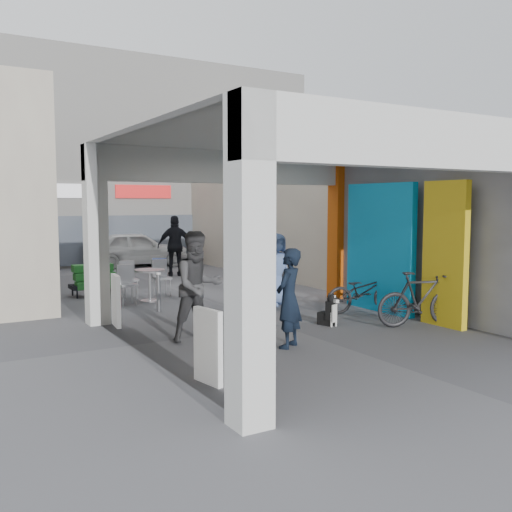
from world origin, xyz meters
TOP-DOWN VIEW (x-y plane):
  - ground at (0.00, 0.00)m, footprint 90.00×90.00m
  - arcade_canopy at (0.54, -0.82)m, footprint 6.40×6.45m
  - far_building at (-0.00, 13.99)m, footprint 18.00×4.08m
  - plaza_bldg_right at (4.50, 7.50)m, footprint 2.00×9.00m
  - bollard_left at (-1.52, 2.57)m, footprint 0.09×0.09m
  - bollard_center at (0.08, 2.35)m, footprint 0.09×0.09m
  - bollard_right at (1.48, 2.27)m, footprint 0.09×0.09m
  - advert_board_near at (-2.75, -2.47)m, footprint 0.18×0.56m
  - advert_board_far at (-2.75, 1.61)m, footprint 0.15×0.56m
  - cafe_set at (-1.33, 4.27)m, footprint 1.53×1.24m
  - produce_stand at (-2.14, 5.49)m, footprint 1.20×0.65m
  - crate_stack at (0.75, 8.43)m, footprint 0.55×0.49m
  - border_collie at (0.84, -0.45)m, footprint 0.24×0.47m
  - man_with_dog at (-0.78, -1.43)m, footprint 0.72×0.66m
  - man_back_turned at (-1.88, -0.28)m, footprint 0.94×0.74m
  - man_elderly at (1.13, 1.96)m, footprint 0.91×0.68m
  - man_crates at (1.18, 8.09)m, footprint 1.25×0.84m
  - bicycle_front at (2.30, 0.28)m, footprint 1.82×0.88m
  - bicycle_rear at (2.30, -1.39)m, footprint 1.84×1.03m
  - white_van at (1.02, 11.50)m, footprint 4.04×2.10m

SIDE VIEW (x-z plane):
  - ground at x=0.00m, z-range 0.00..0.00m
  - border_collie at x=0.84m, z-range -0.07..0.59m
  - crate_stack at x=0.75m, z-range 0.00..0.56m
  - produce_stand at x=-2.14m, z-range -0.08..0.71m
  - cafe_set at x=-1.33m, z-range -0.14..0.79m
  - bollard_left at x=-1.52m, z-range 0.00..0.85m
  - bollard_center at x=0.08m, z-range 0.00..0.86m
  - bollard_right at x=1.48m, z-range 0.00..0.88m
  - bicycle_front at x=2.30m, z-range 0.00..0.92m
  - advert_board_near at x=-2.75m, z-range 0.01..1.01m
  - advert_board_far at x=-2.75m, z-range 0.01..1.01m
  - bicycle_rear at x=2.30m, z-range 0.00..1.07m
  - white_van at x=1.02m, z-range 0.00..1.31m
  - man_with_dog at x=-0.78m, z-range 0.00..1.64m
  - man_elderly at x=1.13m, z-range 0.00..1.68m
  - man_back_turned at x=-1.88m, z-range 0.00..1.90m
  - man_crates at x=1.18m, z-range 0.00..1.97m
  - arcade_canopy at x=0.54m, z-range -0.90..5.50m
  - plaza_bldg_right at x=4.50m, z-range 0.00..5.00m
  - far_building at x=0.00m, z-range -0.01..7.99m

